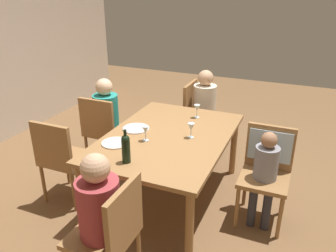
{
  "coord_description": "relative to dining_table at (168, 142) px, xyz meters",
  "views": [
    {
      "loc": [
        -2.81,
        -1.19,
        2.15
      ],
      "look_at": [
        0.0,
        0.0,
        0.83
      ],
      "focal_mm": 36.41,
      "sensor_mm": 36.0,
      "label": 1
    }
  ],
  "objects": [
    {
      "name": "person_man_guest",
      "position": [
        1.22,
        -0.03,
        -0.02
      ],
      "size": [
        0.29,
        0.34,
        1.11
      ],
      "rotation": [
        0.0,
        0.0,
        3.14
      ],
      "color": "#33333D",
      "rests_on": "ground_plane"
    },
    {
      "name": "chair_far_right",
      "position": [
        0.29,
        0.96,
        -0.13
      ],
      "size": [
        0.44,
        0.44,
        0.92
      ],
      "rotation": [
        0.0,
        0.0,
        -1.57
      ],
      "color": "olive",
      "rests_on": "ground_plane"
    },
    {
      "name": "person_man_bearded",
      "position": [
        0.4,
        0.96,
        -0.02
      ],
      "size": [
        0.34,
        0.3,
        1.11
      ],
      "rotation": [
        0.0,
        0.0,
        -1.57
      ],
      "color": "#33333D",
      "rests_on": "ground_plane"
    },
    {
      "name": "person_child_small",
      "position": [
        -0.02,
        -0.96,
        -0.1
      ],
      "size": [
        0.25,
        0.22,
        0.94
      ],
      "rotation": [
        0.0,
        0.0,
        1.57
      ],
      "color": "#33333D",
      "rests_on": "ground_plane"
    },
    {
      "name": "chair_left_end",
      "position": [
        -1.22,
        -0.09,
        -0.13
      ],
      "size": [
        0.44,
        0.44,
        0.92
      ],
      "color": "olive",
      "rests_on": "ground_plane"
    },
    {
      "name": "chair_near",
      "position": [
        0.12,
        -0.96,
        -0.07
      ],
      "size": [
        0.46,
        0.44,
        0.92
      ],
      "rotation": [
        0.0,
        0.0,
        1.57
      ],
      "color": "olive",
      "rests_on": "ground_plane"
    },
    {
      "name": "dinner_plate_host",
      "position": [
        0.01,
        0.36,
        0.08
      ],
      "size": [
        0.27,
        0.27,
        0.01
      ],
      "primitive_type": "cylinder",
      "color": "white",
      "rests_on": "dining_table"
    },
    {
      "name": "wine_bottle_tall_green",
      "position": [
        -0.63,
        0.11,
        0.21
      ],
      "size": [
        0.07,
        0.07,
        0.3
      ],
      "color": "black",
      "rests_on": "dining_table"
    },
    {
      "name": "wine_glass_near_right",
      "position": [
        -0.19,
        0.15,
        0.18
      ],
      "size": [
        0.07,
        0.07,
        0.15
      ],
      "color": "silver",
      "rests_on": "dining_table"
    },
    {
      "name": "chair_far_left",
      "position": [
        -0.46,
        0.96,
        -0.13
      ],
      "size": [
        0.44,
        0.44,
        0.92
      ],
      "rotation": [
        0.0,
        0.0,
        -1.57
      ],
      "color": "olive",
      "rests_on": "ground_plane"
    },
    {
      "name": "ground_plane",
      "position": [
        0.0,
        0.0,
        -0.66
      ],
      "size": [
        10.0,
        10.0,
        0.0
      ],
      "primitive_type": "plane",
      "color": "brown"
    },
    {
      "name": "dinner_plate_guest_left",
      "position": [
        -0.37,
        0.38,
        0.08
      ],
      "size": [
        0.26,
        0.26,
        0.01
      ],
      "primitive_type": "cylinder",
      "color": "white",
      "rests_on": "dining_table"
    },
    {
      "name": "wine_glass_centre",
      "position": [
        0.04,
        -0.22,
        0.18
      ],
      "size": [
        0.07,
        0.07,
        0.15
      ],
      "color": "silver",
      "rests_on": "dining_table"
    },
    {
      "name": "dining_table",
      "position": [
        0.0,
        0.0,
        0.0
      ],
      "size": [
        1.68,
        1.16,
        0.73
      ],
      "color": "olive",
      "rests_on": "ground_plane"
    },
    {
      "name": "chair_right_end",
      "position": [
        1.22,
        0.09,
        -0.13
      ],
      "size": [
        0.44,
        0.44,
        0.92
      ],
      "rotation": [
        0.0,
        0.0,
        3.14
      ],
      "color": "olive",
      "rests_on": "ground_plane"
    },
    {
      "name": "wine_glass_near_left",
      "position": [
        0.56,
        -0.11,
        0.18
      ],
      "size": [
        0.07,
        0.07,
        0.15
      ],
      "color": "silver",
      "rests_on": "dining_table"
    },
    {
      "name": "person_woman_host",
      "position": [
        -1.22,
        0.03,
        -0.01
      ],
      "size": [
        0.3,
        0.35,
        1.12
      ],
      "color": "#33333D",
      "rests_on": "ground_plane"
    }
  ]
}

